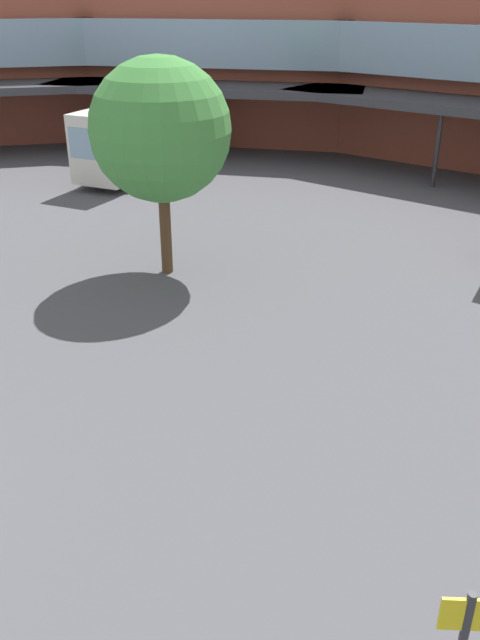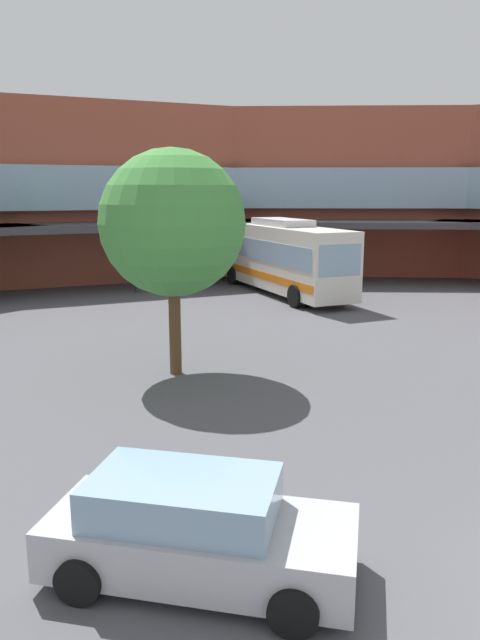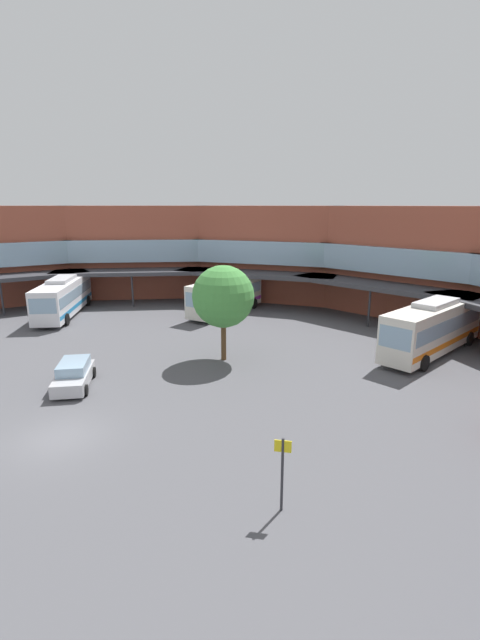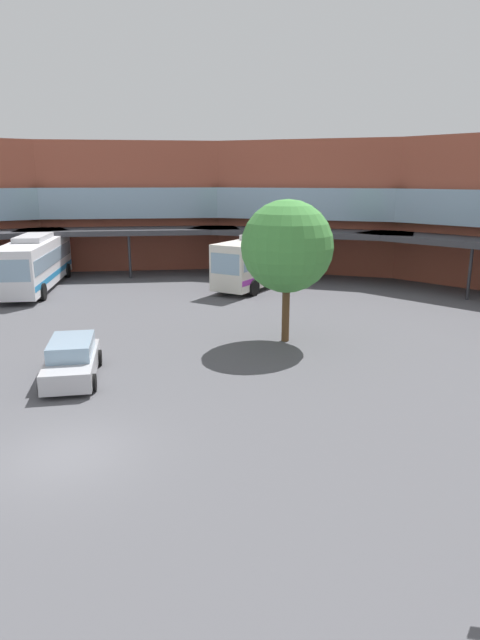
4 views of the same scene
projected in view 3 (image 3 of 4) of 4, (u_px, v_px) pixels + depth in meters
ground_plane at (60, 437)px, 21.05m from camera, size 119.45×119.45×0.00m
station_building at (333, 275)px, 34.77m from camera, size 77.38×39.98×10.52m
bus_0 at (433, 327)px, 32.45m from camera, size 2.92×11.67×4.00m
bus_2 at (63, 296)px, 43.92m from camera, size 10.99×9.66×3.76m
bus_3 at (226, 295)px, 44.50m from camera, size 4.68×10.31×3.77m
parked_car at (74, 375)px, 26.79m from camera, size 4.62×4.03×1.53m
plaza_tree at (223, 297)px, 30.51m from camera, size 4.28×4.28×6.69m
stop_sign_post at (282, 467)px, 15.62m from camera, size 0.52×0.38×2.86m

